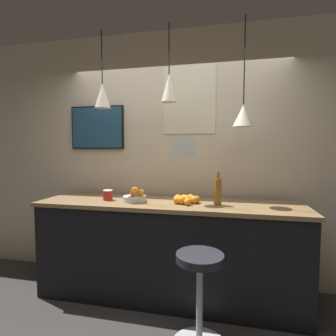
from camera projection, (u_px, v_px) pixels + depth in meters
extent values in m
cube|color=beige|center=(176.00, 157.00, 3.08)|extent=(8.00, 0.06, 2.90)
cube|color=black|center=(168.00, 252.00, 2.72)|extent=(2.65, 0.63, 0.96)
cube|color=olive|center=(168.00, 204.00, 2.68)|extent=(2.69, 0.67, 0.04)
cylinder|color=#B7B7BC|center=(199.00, 304.00, 2.01)|extent=(0.05, 0.05, 0.67)
cylinder|color=#232328|center=(200.00, 258.00, 1.99)|extent=(0.36, 0.36, 0.06)
cylinder|color=beige|center=(134.00, 199.00, 2.72)|extent=(0.24, 0.24, 0.06)
sphere|color=orange|center=(135.00, 191.00, 2.77)|extent=(0.08, 0.08, 0.08)
sphere|color=orange|center=(133.00, 193.00, 2.69)|extent=(0.07, 0.07, 0.07)
sphere|color=orange|center=(141.00, 193.00, 2.71)|extent=(0.07, 0.07, 0.07)
sphere|color=orange|center=(184.00, 198.00, 2.70)|extent=(0.07, 0.07, 0.07)
sphere|color=orange|center=(194.00, 200.00, 2.60)|extent=(0.08, 0.08, 0.08)
sphere|color=orange|center=(191.00, 198.00, 2.69)|extent=(0.08, 0.08, 0.08)
sphere|color=orange|center=(196.00, 199.00, 2.64)|extent=(0.07, 0.07, 0.07)
sphere|color=orange|center=(186.00, 199.00, 2.65)|extent=(0.08, 0.08, 0.08)
sphere|color=orange|center=(188.00, 202.00, 2.51)|extent=(0.07, 0.07, 0.07)
sphere|color=orange|center=(189.00, 200.00, 2.61)|extent=(0.07, 0.07, 0.07)
sphere|color=orange|center=(187.00, 199.00, 2.62)|extent=(0.08, 0.08, 0.08)
sphere|color=orange|center=(185.00, 200.00, 2.60)|extent=(0.07, 0.07, 0.07)
sphere|color=orange|center=(178.00, 199.00, 2.65)|extent=(0.08, 0.08, 0.08)
sphere|color=orange|center=(177.00, 200.00, 2.59)|extent=(0.07, 0.07, 0.07)
sphere|color=orange|center=(188.00, 200.00, 2.61)|extent=(0.07, 0.07, 0.07)
sphere|color=orange|center=(178.00, 198.00, 2.66)|extent=(0.08, 0.08, 0.08)
sphere|color=orange|center=(182.00, 200.00, 2.57)|extent=(0.08, 0.08, 0.08)
cylinder|color=olive|center=(218.00, 192.00, 2.53)|extent=(0.07, 0.07, 0.26)
cylinder|color=olive|center=(218.00, 176.00, 2.51)|extent=(0.03, 0.03, 0.06)
cylinder|color=red|center=(108.00, 196.00, 2.78)|extent=(0.10, 0.10, 0.10)
cylinder|color=white|center=(108.00, 191.00, 2.77)|extent=(0.10, 0.10, 0.01)
cylinder|color=black|center=(102.00, 57.00, 2.77)|extent=(0.01, 0.01, 0.56)
cone|color=beige|center=(103.00, 96.00, 2.80)|extent=(0.17, 0.17, 0.26)
sphere|color=#F9EFCC|center=(103.00, 106.00, 2.81)|extent=(0.04, 0.04, 0.04)
cylinder|color=black|center=(169.00, 49.00, 2.61)|extent=(0.01, 0.01, 0.50)
cone|color=beige|center=(169.00, 88.00, 2.64)|extent=(0.16, 0.16, 0.28)
sphere|color=#F9EFCC|center=(169.00, 100.00, 2.65)|extent=(0.04, 0.04, 0.04)
cylinder|color=black|center=(245.00, 60.00, 2.47)|extent=(0.01, 0.01, 0.83)
cone|color=beige|center=(243.00, 116.00, 2.51)|extent=(0.20, 0.20, 0.21)
sphere|color=#F9EFCC|center=(243.00, 125.00, 2.51)|extent=(0.04, 0.04, 0.04)
cube|color=black|center=(97.00, 128.00, 3.22)|extent=(0.68, 0.04, 0.52)
cube|color=navy|center=(97.00, 127.00, 3.20)|extent=(0.65, 0.01, 0.49)
cube|color=white|center=(182.00, 147.00, 2.35)|extent=(0.24, 0.01, 0.17)
cube|color=beige|center=(189.00, 100.00, 2.97)|extent=(0.59, 0.01, 0.75)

